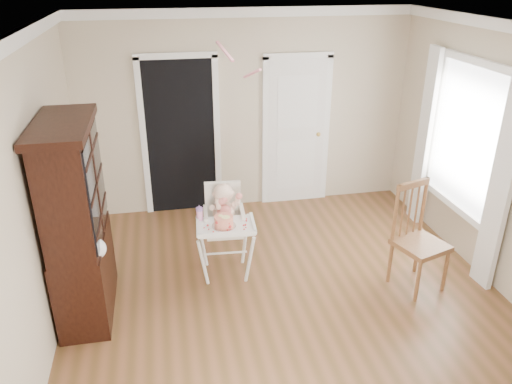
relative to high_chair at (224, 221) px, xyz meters
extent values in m
plane|color=brown|center=(0.56, -0.74, -0.66)|extent=(5.00, 5.00, 0.00)
plane|color=white|center=(0.56, -0.74, 2.04)|extent=(5.00, 5.00, 0.00)
plane|color=#C5B699|center=(0.56, 1.76, 0.69)|extent=(4.50, 0.00, 4.50)
plane|color=#C5B699|center=(-1.69, -0.74, 0.69)|extent=(0.00, 5.00, 5.00)
cube|color=black|center=(-0.34, 1.74, 0.39)|extent=(0.90, 0.03, 2.10)
cube|color=white|center=(-0.83, 1.74, 0.39)|extent=(0.08, 0.05, 2.18)
cube|color=white|center=(0.15, 1.74, 0.39)|extent=(0.08, 0.05, 2.18)
cube|color=white|center=(-0.34, 1.74, 1.48)|extent=(1.06, 0.05, 0.08)
cube|color=white|center=(1.26, 1.73, 0.37)|extent=(0.80, 0.05, 2.05)
cube|color=white|center=(0.82, 1.74, 0.37)|extent=(0.08, 0.05, 2.13)
cube|color=white|center=(1.70, 1.74, 0.37)|extent=(0.08, 0.05, 2.13)
sphere|color=gold|center=(1.58, 1.70, 0.34)|extent=(0.06, 0.06, 0.06)
cube|color=white|center=(2.79, 0.06, 0.74)|extent=(0.02, 1.20, 1.60)
cube|color=white|center=(2.77, 0.06, 1.58)|extent=(0.06, 1.36, 0.08)
cube|color=white|center=(2.71, -0.72, 0.49)|extent=(0.08, 0.28, 2.30)
cube|color=white|center=(2.71, 0.84, 0.49)|extent=(0.08, 0.28, 2.30)
cylinder|color=white|center=(-0.26, -0.20, -0.37)|extent=(0.13, 0.12, 0.62)
cylinder|color=white|center=(0.23, -0.24, -0.37)|extent=(0.12, 0.13, 0.62)
cylinder|color=white|center=(-0.23, 0.25, -0.37)|extent=(0.12, 0.13, 0.62)
cylinder|color=white|center=(0.26, 0.21, -0.37)|extent=(0.13, 0.12, 0.62)
cylinder|color=white|center=(0.00, -0.05, -0.37)|extent=(0.48, 0.06, 0.02)
cube|color=beige|center=(0.00, 0.01, -0.09)|extent=(0.42, 0.40, 0.08)
cube|color=beige|center=(-0.20, 0.02, 0.03)|extent=(0.07, 0.35, 0.19)
cube|color=beige|center=(0.20, -0.01, 0.03)|extent=(0.07, 0.35, 0.19)
cube|color=beige|center=(0.01, 0.18, 0.16)|extent=(0.40, 0.09, 0.45)
cube|color=white|center=(-0.02, -0.24, 0.07)|extent=(0.61, 0.45, 0.03)
cube|color=white|center=(-0.03, -0.44, 0.09)|extent=(0.58, 0.07, 0.04)
ellipsoid|color=beige|center=(0.00, 0.04, 0.07)|extent=(0.26, 0.21, 0.30)
sphere|color=beige|center=(0.00, 0.04, 0.32)|extent=(0.22, 0.22, 0.21)
sphere|color=red|center=(0.00, -0.02, 0.14)|extent=(0.15, 0.15, 0.15)
sphere|color=red|center=(-0.03, -0.05, 0.27)|extent=(0.08, 0.08, 0.08)
sphere|color=red|center=(0.16, -0.06, 0.31)|extent=(0.07, 0.07, 0.07)
cylinder|color=silver|center=(-0.04, -0.26, 0.09)|extent=(0.25, 0.25, 0.01)
cylinder|color=red|center=(-0.04, -0.26, 0.14)|extent=(0.19, 0.19, 0.11)
cylinder|color=#F2E08C|center=(-0.02, -0.28, 0.19)|extent=(0.09, 0.09, 0.02)
cylinder|color=pink|center=(-0.27, -0.07, 0.14)|extent=(0.07, 0.07, 0.11)
cylinder|color=#895CA1|center=(-0.27, -0.07, 0.21)|extent=(0.07, 0.07, 0.03)
cone|color=#895CA1|center=(-0.27, -0.07, 0.24)|extent=(0.02, 0.02, 0.04)
cube|color=black|center=(-1.43, -0.36, -0.25)|extent=(0.45, 1.09, 0.82)
cube|color=black|center=(-1.43, -0.36, 0.70)|extent=(0.42, 1.09, 1.09)
cube|color=black|center=(-1.21, -0.63, 0.70)|extent=(0.02, 0.47, 0.95)
cube|color=black|center=(-1.21, -0.09, 0.70)|extent=(0.02, 0.47, 0.95)
cube|color=black|center=(-1.43, -0.36, 1.26)|extent=(0.49, 1.16, 0.07)
ellipsoid|color=white|center=(-1.25, -0.68, 0.20)|extent=(0.18, 0.15, 0.20)
cube|color=brown|center=(1.98, -0.63, -0.16)|extent=(0.59, 0.59, 0.06)
cylinder|color=brown|center=(1.85, -0.89, -0.41)|extent=(0.04, 0.04, 0.50)
cylinder|color=brown|center=(2.24, -0.76, -0.41)|extent=(0.04, 0.04, 0.50)
cylinder|color=brown|center=(1.73, -0.51, -0.41)|extent=(0.04, 0.04, 0.50)
cylinder|color=brown|center=(2.11, -0.38, -0.41)|extent=(0.04, 0.04, 0.50)
cylinder|color=brown|center=(1.72, -0.50, 0.17)|extent=(0.04, 0.04, 0.65)
cylinder|color=brown|center=(2.11, -0.37, 0.17)|extent=(0.04, 0.04, 0.65)
cube|color=brown|center=(1.92, -0.43, 0.46)|extent=(0.42, 0.18, 0.07)
camera|label=1|loc=(-0.58, -4.73, 2.52)|focal=35.00mm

